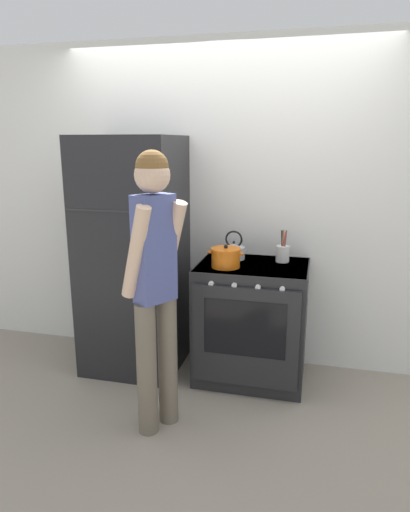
# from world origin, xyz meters

# --- Properties ---
(ground_plane) EXTENTS (14.00, 14.00, 0.00)m
(ground_plane) POSITION_xyz_m (0.00, 0.00, 0.00)
(ground_plane) COLOR gray
(wall_back) EXTENTS (10.00, 0.06, 2.55)m
(wall_back) POSITION_xyz_m (0.00, 0.03, 1.27)
(wall_back) COLOR silver
(wall_back) RESTS_ON ground_plane
(refrigerator) EXTENTS (0.73, 0.69, 1.83)m
(refrigerator) POSITION_xyz_m (-0.64, -0.33, 0.91)
(refrigerator) COLOR black
(refrigerator) RESTS_ON ground_plane
(stove_range) EXTENTS (0.81, 0.66, 0.90)m
(stove_range) POSITION_xyz_m (0.30, -0.33, 0.46)
(stove_range) COLOR #232326
(stove_range) RESTS_ON ground_plane
(dutch_oven_pot) EXTENTS (0.26, 0.22, 0.17)m
(dutch_oven_pot) POSITION_xyz_m (0.12, -0.43, 0.97)
(dutch_oven_pot) COLOR orange
(dutch_oven_pot) RESTS_ON stove_range
(tea_kettle) EXTENTS (0.21, 0.17, 0.22)m
(tea_kettle) POSITION_xyz_m (0.13, -0.18, 0.97)
(tea_kettle) COLOR silver
(tea_kettle) RESTS_ON stove_range
(utensil_jar) EXTENTS (0.10, 0.10, 0.24)m
(utensil_jar) POSITION_xyz_m (0.50, -0.18, 0.97)
(utensil_jar) COLOR silver
(utensil_jar) RESTS_ON stove_range
(person) EXTENTS (0.40, 0.43, 1.74)m
(person) POSITION_xyz_m (-0.18, -1.10, 0.99)
(person) COLOR #6B6051
(person) RESTS_ON ground_plane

